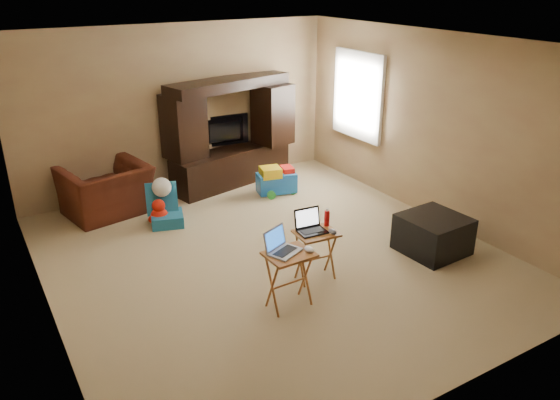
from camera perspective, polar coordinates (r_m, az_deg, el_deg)
floor at (r=6.63m, az=-0.90°, el=-5.81°), size 5.50×5.50×0.00m
ceiling at (r=5.86m, az=-1.05°, el=16.18°), size 5.50×5.50×0.00m
wall_back at (r=8.54m, az=-10.40°, el=9.39°), size 5.00×0.00×5.00m
wall_front at (r=4.18m, az=18.45°, el=-5.91°), size 5.00×0.00×5.00m
wall_left at (r=5.41m, az=-24.51°, el=-0.18°), size 0.00×5.50×5.50m
wall_right at (r=7.64m, az=15.60°, el=7.36°), size 0.00×5.50×5.50m
window_pane at (r=8.70m, az=8.23°, el=10.78°), size 0.00×1.20×1.20m
window_frame at (r=8.69m, az=8.12°, el=10.77°), size 0.06×1.14×1.34m
entertainment_center at (r=8.65m, az=-5.19°, el=7.04°), size 2.12×0.96×1.68m
television at (r=8.83m, az=-5.76°, el=7.12°), size 0.86×0.19×0.49m
recliner at (r=7.96m, az=-17.70°, el=0.93°), size 1.26×1.15×0.71m
child_rocker at (r=7.46m, az=-11.81°, el=-0.55°), size 0.54×0.58×0.56m
plush_toy at (r=7.51m, az=-12.52°, el=-1.23°), size 0.33×0.28×0.37m
push_toy at (r=8.38m, az=-0.37°, el=2.17°), size 0.68×0.55×0.45m
ottoman at (r=6.88m, az=15.69°, el=-3.46°), size 0.75×0.75×0.46m
tray_table_left at (r=5.55m, az=0.96°, el=-8.34°), size 0.48×0.39×0.60m
tray_table_right at (r=6.04m, az=3.75°, el=-5.83°), size 0.47×0.39×0.58m
laptop_left at (r=5.36m, az=0.55°, el=-4.41°), size 0.39×0.37×0.24m
laptop_right at (r=5.85m, az=3.41°, el=-2.33°), size 0.32×0.28×0.24m
mouse_left at (r=5.43m, az=3.08°, el=-5.16°), size 0.09×0.13×0.05m
mouse_right at (r=5.88m, az=5.53°, el=-3.31°), size 0.09×0.12×0.05m
water_bottle at (r=6.03m, az=4.92°, el=-1.91°), size 0.06×0.06×0.18m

